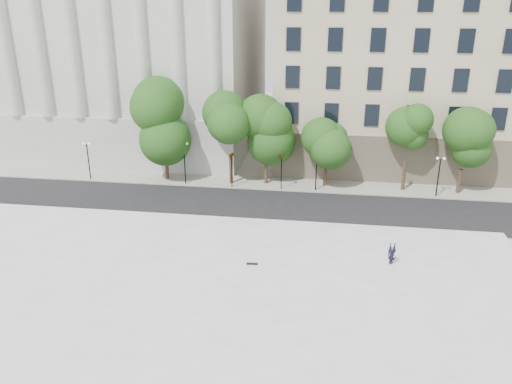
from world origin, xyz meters
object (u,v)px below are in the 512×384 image
traffic_light_west (231,153)px  traffic_light_east (282,155)px  person_lying (391,261)px  skateboard (252,264)px

traffic_light_west → traffic_light_east: 5.01m
traffic_light_west → person_lying: (14.17, -14.70, -3.04)m
skateboard → traffic_light_east: bearing=83.9°
traffic_light_west → skateboard: 17.11m
traffic_light_east → skateboard: size_ratio=5.29×
traffic_light_east → traffic_light_west: bearing=180.0°
traffic_light_east → skateboard: traffic_light_east is taller
traffic_light_west → traffic_light_east: traffic_light_west is taller
traffic_light_west → person_lying: traffic_light_west is taller
traffic_light_east → skateboard: 16.49m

